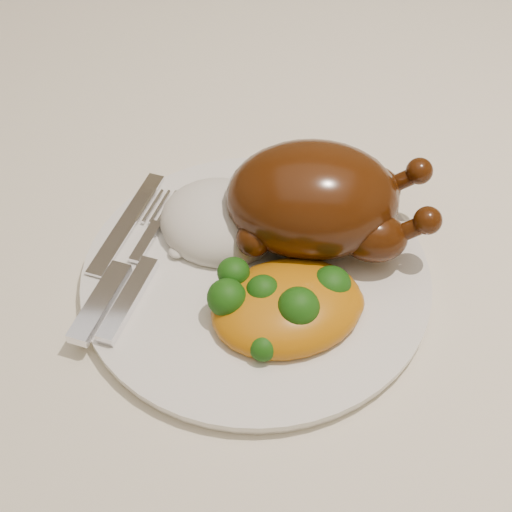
# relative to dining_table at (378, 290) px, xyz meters

# --- Properties ---
(dining_table) EXTENTS (1.60, 0.90, 0.76)m
(dining_table) POSITION_rel_dining_table_xyz_m (0.00, 0.00, 0.00)
(dining_table) COLOR brown
(dining_table) RESTS_ON floor
(tablecloth) EXTENTS (1.73, 1.03, 0.18)m
(tablecloth) POSITION_rel_dining_table_xyz_m (0.00, 0.00, 0.07)
(tablecloth) COLOR silver
(tablecloth) RESTS_ON dining_table
(dinner_plate) EXTENTS (0.31, 0.31, 0.01)m
(dinner_plate) POSITION_rel_dining_table_xyz_m (-0.12, -0.09, 0.11)
(dinner_plate) COLOR white
(dinner_plate) RESTS_ON tablecloth
(roast_chicken) EXTENTS (0.18, 0.12, 0.09)m
(roast_chicken) POSITION_rel_dining_table_xyz_m (-0.07, -0.04, 0.16)
(roast_chicken) COLOR #451C07
(roast_chicken) RESTS_ON dinner_plate
(rice_mound) EXTENTS (0.13, 0.12, 0.06)m
(rice_mound) POSITION_rel_dining_table_xyz_m (-0.16, -0.04, 0.13)
(rice_mound) COLOR silver
(rice_mound) RESTS_ON dinner_plate
(mac_and_cheese) EXTENTS (0.15, 0.14, 0.05)m
(mac_and_cheese) POSITION_rel_dining_table_xyz_m (-0.09, -0.13, 0.13)
(mac_and_cheese) COLOR #C7750C
(mac_and_cheese) RESTS_ON dinner_plate
(cutlery) EXTENTS (0.06, 0.20, 0.01)m
(cutlery) POSITION_rel_dining_table_xyz_m (-0.23, -0.11, 0.12)
(cutlery) COLOR silver
(cutlery) RESTS_ON dinner_plate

